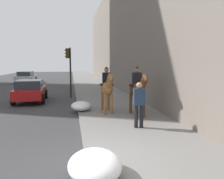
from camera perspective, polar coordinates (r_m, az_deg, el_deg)
sidewalk_slab at (r=6.16m, az=12.81°, el=-16.86°), size 120.00×3.96×0.12m
mounted_horse_near at (r=10.73m, az=-1.30°, el=0.52°), size 2.15×0.60×2.23m
mounted_horse_far at (r=10.10m, az=6.62°, el=0.22°), size 2.15×0.63×2.26m
pedestrian_greeting at (r=8.24m, az=6.97°, el=-3.15°), size 0.31×0.43×1.70m
car_near_lane at (r=15.31m, az=-20.25°, el=-0.19°), size 3.86×2.02×1.44m
car_mid_lane at (r=30.53m, az=-21.24°, el=3.06°), size 4.62×2.18×1.44m
traffic_light_near_curb at (r=16.30m, az=-11.00°, el=6.41°), size 0.20×0.44×3.60m
traffic_light_far_curb at (r=25.97m, az=-10.87°, el=7.08°), size 0.20×0.44×4.01m
snow_pile_near at (r=4.96m, az=-4.45°, el=-18.78°), size 1.48×1.14×0.51m
snow_pile_far at (r=11.42m, az=-8.00°, el=-4.20°), size 1.30×1.00×0.45m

